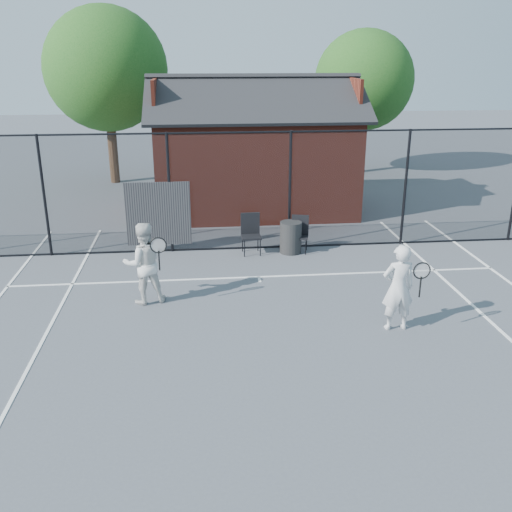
{
  "coord_description": "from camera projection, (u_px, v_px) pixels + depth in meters",
  "views": [
    {
      "loc": [
        -1.28,
        -8.88,
        4.79
      ],
      "look_at": [
        -0.23,
        1.36,
        1.1
      ],
      "focal_mm": 40.0,
      "sensor_mm": 36.0,
      "label": 1
    }
  ],
  "objects": [
    {
      "name": "chair_left",
      "position": [
        299.0,
        235.0,
        14.33
      ],
      "size": [
        0.53,
        0.55,
        0.91
      ],
      "primitive_type": "cube",
      "rotation": [
        0.0,
        0.0,
        -0.25
      ],
      "color": "black",
      "rests_on": "ground"
    },
    {
      "name": "ground",
      "position": [
        277.0,
        340.0,
        10.06
      ],
      "size": [
        80.0,
        80.0,
        0.0
      ],
      "primitive_type": "plane",
      "color": "#4F545A",
      "rests_on": "ground"
    },
    {
      "name": "fence",
      "position": [
        238.0,
        194.0,
        14.22
      ],
      "size": [
        22.04,
        3.0,
        3.0
      ],
      "color": "black",
      "rests_on": "ground"
    },
    {
      "name": "tree_left",
      "position": [
        106.0,
        69.0,
        20.85
      ],
      "size": [
        4.48,
        4.48,
        6.44
      ],
      "color": "#352115",
      "rests_on": "ground"
    },
    {
      "name": "player_back",
      "position": [
        144.0,
        263.0,
        11.32
      ],
      "size": [
        0.97,
        0.81,
        1.67
      ],
      "color": "silver",
      "rests_on": "ground"
    },
    {
      "name": "waste_bin",
      "position": [
        291.0,
        237.0,
        14.32
      ],
      "size": [
        0.58,
        0.58,
        0.8
      ],
      "primitive_type": "cylinder",
      "rotation": [
        0.0,
        0.0,
        -0.07
      ],
      "color": "black",
      "rests_on": "ground"
    },
    {
      "name": "tree_right",
      "position": [
        364.0,
        81.0,
        22.91
      ],
      "size": [
        3.97,
        3.97,
        5.7
      ],
      "color": "#352115",
      "rests_on": "ground"
    },
    {
      "name": "court_lines",
      "position": [
        288.0,
        380.0,
        8.82
      ],
      "size": [
        11.02,
        18.0,
        0.01
      ],
      "color": "white",
      "rests_on": "ground"
    },
    {
      "name": "player_front",
      "position": [
        398.0,
        288.0,
        10.21
      ],
      "size": [
        0.73,
        0.54,
        1.62
      ],
      "color": "silver",
      "rests_on": "ground"
    },
    {
      "name": "chair_right",
      "position": [
        251.0,
        235.0,
        14.2
      ],
      "size": [
        0.5,
        0.52,
        0.99
      ],
      "primitive_type": "cube",
      "rotation": [
        0.0,
        0.0,
        0.04
      ],
      "color": "black",
      "rests_on": "ground"
    },
    {
      "name": "clubhouse",
      "position": [
        254.0,
        159.0,
        17.99
      ],
      "size": [
        6.5,
        4.36,
        4.19
      ],
      "color": "maroon",
      "rests_on": "ground"
    }
  ]
}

